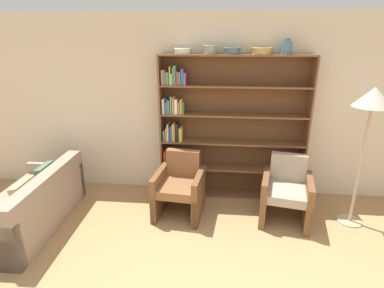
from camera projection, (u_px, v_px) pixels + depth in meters
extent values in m
cube|color=beige|center=(224.00, 108.00, 4.60)|extent=(12.00, 0.06, 2.75)
cube|color=brown|center=(162.00, 128.00, 4.60)|extent=(0.02, 0.30, 2.17)
cube|color=brown|center=(306.00, 132.00, 4.40)|extent=(0.02, 0.30, 2.17)
cube|color=brown|center=(236.00, 55.00, 4.15)|extent=(2.13, 0.30, 0.03)
cube|color=brown|center=(230.00, 193.00, 4.85)|extent=(2.13, 0.30, 0.03)
cube|color=brown|center=(232.00, 127.00, 4.63)|extent=(2.13, 0.01, 2.17)
cube|color=#388C47|center=(166.00, 184.00, 4.84)|extent=(0.02, 0.14, 0.27)
cube|color=white|center=(168.00, 185.00, 4.84)|extent=(0.04, 0.12, 0.24)
cube|color=#994C99|center=(171.00, 184.00, 4.84)|extent=(0.03, 0.15, 0.26)
cube|color=red|center=(174.00, 184.00, 4.84)|extent=(0.04, 0.15, 0.25)
cube|color=#669EB2|center=(176.00, 186.00, 4.83)|extent=(0.04, 0.14, 0.22)
cube|color=#4C756B|center=(180.00, 185.00, 4.86)|extent=(0.04, 0.20, 0.21)
cube|color=#388C47|center=(182.00, 187.00, 4.85)|extent=(0.02, 0.18, 0.17)
cube|color=black|center=(184.00, 184.00, 4.82)|extent=(0.04, 0.16, 0.27)
cube|color=black|center=(186.00, 185.00, 4.83)|extent=(0.02, 0.16, 0.24)
cube|color=#669EB2|center=(189.00, 185.00, 4.83)|extent=(0.04, 0.18, 0.23)
cube|color=#7F6B4C|center=(191.00, 187.00, 4.84)|extent=(0.04, 0.18, 0.16)
cube|color=#B2A899|center=(193.00, 186.00, 4.81)|extent=(0.02, 0.14, 0.23)
cube|color=#334CB2|center=(196.00, 185.00, 4.81)|extent=(0.04, 0.17, 0.26)
cube|color=#7F6B4C|center=(198.00, 188.00, 4.81)|extent=(0.02, 0.15, 0.17)
cube|color=#7F6B4C|center=(200.00, 185.00, 4.82)|extent=(0.04, 0.19, 0.26)
cube|color=white|center=(202.00, 186.00, 4.79)|extent=(0.03, 0.13, 0.27)
cube|color=brown|center=(231.00, 168.00, 4.70)|extent=(2.13, 0.30, 0.03)
cube|color=red|center=(165.00, 159.00, 4.69)|extent=(0.04, 0.13, 0.25)
cube|color=#994C99|center=(168.00, 158.00, 4.71)|extent=(0.02, 0.18, 0.25)
cube|color=black|center=(170.00, 159.00, 4.70)|extent=(0.03, 0.15, 0.22)
cube|color=#4C756B|center=(172.00, 160.00, 4.71)|extent=(0.04, 0.17, 0.20)
cube|color=black|center=(175.00, 160.00, 4.70)|extent=(0.04, 0.16, 0.21)
cube|color=black|center=(178.00, 161.00, 4.69)|extent=(0.03, 0.13, 0.18)
cube|color=#669EB2|center=(181.00, 161.00, 4.71)|extent=(0.04, 0.18, 0.18)
cube|color=#7F6B4C|center=(183.00, 160.00, 4.70)|extent=(0.02, 0.19, 0.21)
cube|color=#669EB2|center=(185.00, 161.00, 4.70)|extent=(0.04, 0.18, 0.16)
cube|color=red|center=(187.00, 159.00, 4.68)|extent=(0.03, 0.17, 0.25)
cube|color=#B2A899|center=(190.00, 159.00, 4.67)|extent=(0.04, 0.17, 0.25)
cube|color=orange|center=(193.00, 161.00, 4.69)|extent=(0.03, 0.19, 0.19)
cube|color=black|center=(196.00, 160.00, 4.69)|extent=(0.04, 0.20, 0.20)
cube|color=brown|center=(232.00, 142.00, 4.56)|extent=(2.13, 0.30, 0.02)
cube|color=#4C756B|center=(165.00, 135.00, 4.59)|extent=(0.03, 0.17, 0.17)
cube|color=orange|center=(167.00, 134.00, 4.57)|extent=(0.02, 0.16, 0.21)
cube|color=white|center=(169.00, 132.00, 4.58)|extent=(0.02, 0.20, 0.26)
cube|color=#4C756B|center=(170.00, 134.00, 4.55)|extent=(0.02, 0.13, 0.22)
cube|color=#334CB2|center=(172.00, 133.00, 4.57)|extent=(0.03, 0.18, 0.24)
cube|color=gold|center=(174.00, 132.00, 4.56)|extent=(0.02, 0.18, 0.27)
cube|color=orange|center=(175.00, 132.00, 4.53)|extent=(0.02, 0.13, 0.27)
cube|color=black|center=(178.00, 132.00, 4.56)|extent=(0.04, 0.18, 0.27)
cube|color=gold|center=(181.00, 134.00, 4.56)|extent=(0.04, 0.18, 0.21)
cube|color=brown|center=(233.00, 115.00, 4.42)|extent=(2.13, 0.30, 0.02)
cube|color=#B2A899|center=(164.00, 106.00, 4.43)|extent=(0.04, 0.16, 0.22)
cube|color=#334CB2|center=(167.00, 108.00, 4.44)|extent=(0.03, 0.17, 0.17)
cube|color=#4C756B|center=(168.00, 106.00, 4.44)|extent=(0.02, 0.19, 0.22)
cube|color=#388C47|center=(169.00, 107.00, 4.42)|extent=(0.02, 0.15, 0.20)
cube|color=#669EB2|center=(172.00, 105.00, 4.42)|extent=(0.02, 0.17, 0.26)
cube|color=orange|center=(174.00, 105.00, 4.43)|extent=(0.03, 0.20, 0.25)
cube|color=white|center=(176.00, 107.00, 4.40)|extent=(0.04, 0.13, 0.22)
cube|color=#7F6B4C|center=(179.00, 108.00, 4.42)|extent=(0.03, 0.17, 0.18)
cube|color=orange|center=(181.00, 106.00, 4.40)|extent=(0.03, 0.14, 0.22)
cube|color=#388C47|center=(184.00, 108.00, 4.40)|extent=(0.02, 0.13, 0.18)
cube|color=brown|center=(235.00, 86.00, 4.28)|extent=(2.13, 0.30, 0.02)
cube|color=#7F6B4C|center=(163.00, 77.00, 4.29)|extent=(0.04, 0.16, 0.21)
cube|color=#994C99|center=(166.00, 78.00, 4.31)|extent=(0.02, 0.19, 0.20)
cube|color=#388C47|center=(168.00, 79.00, 4.28)|extent=(0.04, 0.12, 0.18)
cube|color=gold|center=(170.00, 76.00, 4.27)|extent=(0.02, 0.15, 0.26)
cube|color=#B2A899|center=(172.00, 79.00, 4.31)|extent=(0.02, 0.20, 0.16)
cube|color=#388C47|center=(173.00, 76.00, 4.26)|extent=(0.02, 0.13, 0.25)
cube|color=#4C756B|center=(175.00, 75.00, 4.27)|extent=(0.03, 0.17, 0.27)
cube|color=red|center=(178.00, 78.00, 4.29)|extent=(0.03, 0.17, 0.19)
cube|color=#388C47|center=(180.00, 78.00, 4.27)|extent=(0.03, 0.14, 0.19)
cube|color=#334CB2|center=(183.00, 77.00, 4.25)|extent=(0.04, 0.13, 0.23)
cube|color=#994C99|center=(185.00, 79.00, 4.28)|extent=(0.03, 0.18, 0.17)
cylinder|color=silver|center=(183.00, 51.00, 4.20)|extent=(0.21, 0.21, 0.08)
torus|color=silver|center=(182.00, 49.00, 4.19)|extent=(0.24, 0.24, 0.02)
cylinder|color=gray|center=(210.00, 50.00, 4.16)|extent=(0.17, 0.17, 0.12)
torus|color=gray|center=(210.00, 46.00, 4.14)|extent=(0.19, 0.19, 0.02)
cylinder|color=slate|center=(232.00, 51.00, 4.13)|extent=(0.21, 0.21, 0.09)
torus|color=slate|center=(232.00, 48.00, 4.12)|extent=(0.23, 0.23, 0.02)
cylinder|color=tan|center=(262.00, 51.00, 4.09)|extent=(0.26, 0.26, 0.09)
torus|color=tan|center=(262.00, 48.00, 4.08)|extent=(0.29, 0.29, 0.02)
cylinder|color=slate|center=(286.00, 48.00, 4.05)|extent=(0.14, 0.14, 0.17)
cylinder|color=slate|center=(287.00, 40.00, 4.01)|extent=(0.08, 0.08, 0.04)
cube|color=gray|center=(28.00, 212.00, 3.97)|extent=(0.91, 1.78, 0.41)
cube|color=gray|center=(48.00, 187.00, 3.83)|extent=(0.26, 1.76, 0.35)
cube|color=gray|center=(57.00, 179.00, 4.71)|extent=(0.84, 0.16, 0.57)
cube|color=tan|center=(26.00, 196.00, 3.59)|extent=(0.19, 0.37, 0.37)
cube|color=#4C6B4C|center=(48.00, 177.00, 4.08)|extent=(0.19, 0.37, 0.37)
cube|color=brown|center=(195.00, 215.00, 3.90)|extent=(0.08, 0.08, 0.40)
cube|color=brown|center=(153.00, 211.00, 4.00)|extent=(0.08, 0.08, 0.40)
cube|color=brown|center=(203.00, 193.00, 4.46)|extent=(0.08, 0.08, 0.40)
cube|color=brown|center=(166.00, 189.00, 4.57)|extent=(0.08, 0.08, 0.40)
cube|color=brown|center=(179.00, 187.00, 4.16)|extent=(0.54, 0.69, 0.12)
cube|color=brown|center=(183.00, 163.00, 4.34)|extent=(0.49, 0.17, 0.41)
cube|color=brown|center=(199.00, 196.00, 4.14)|extent=(0.15, 0.68, 0.64)
cube|color=brown|center=(160.00, 192.00, 4.25)|extent=(0.15, 0.68, 0.64)
cube|color=brown|center=(308.00, 223.00, 3.74)|extent=(0.08, 0.08, 0.40)
cube|color=brown|center=(262.00, 215.00, 3.90)|extent=(0.08, 0.08, 0.40)
cube|color=brown|center=(306.00, 199.00, 4.29)|extent=(0.08, 0.08, 0.40)
cube|color=brown|center=(265.00, 194.00, 4.45)|extent=(0.08, 0.08, 0.40)
cube|color=tan|center=(286.00, 192.00, 4.02)|extent=(0.59, 0.72, 0.12)
cube|color=tan|center=(288.00, 168.00, 4.20)|extent=(0.49, 0.21, 0.41)
cube|color=brown|center=(308.00, 202.00, 3.98)|extent=(0.21, 0.68, 0.64)
cube|color=brown|center=(264.00, 196.00, 4.13)|extent=(0.21, 0.68, 0.64)
cylinder|color=tan|center=(349.00, 221.00, 4.11)|extent=(0.32, 0.32, 0.02)
cylinder|color=tan|center=(360.00, 167.00, 3.85)|extent=(0.04, 0.04, 1.58)
cone|color=#BCB29E|center=(374.00, 97.00, 3.55)|extent=(0.46, 0.46, 0.24)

